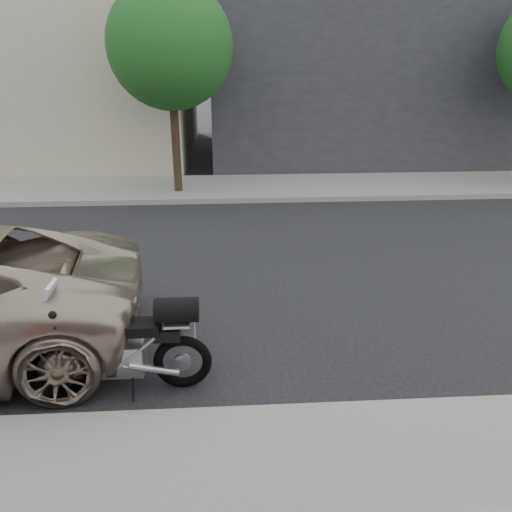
{
  "coord_description": "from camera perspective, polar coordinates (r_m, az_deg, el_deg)",
  "views": [
    {
      "loc": [
        0.6,
        8.7,
        3.92
      ],
      "look_at": [
        0.13,
        1.24,
        0.9
      ],
      "focal_mm": 35.0,
      "sensor_mm": 36.0,
      "label": 1
    }
  ],
  "objects": [
    {
      "name": "motorcycle",
      "position": [
        6.39,
        -14.49,
        -9.6
      ],
      "size": [
        2.36,
        0.77,
        1.5
      ],
      "rotation": [
        0.0,
        0.0,
        0.01
      ],
      "color": "black",
      "rests_on": "ground"
    },
    {
      "name": "far_building_cream",
      "position": [
        23.73,
        -26.02,
        20.15
      ],
      "size": [
        14.0,
        11.0,
        8.0
      ],
      "color": "#AFA98C",
      "rests_on": "ground"
    },
    {
      "name": "far_sidewalk",
      "position": [
        15.69,
        -1.3,
        7.81
      ],
      "size": [
        44.0,
        3.0,
        0.15
      ],
      "primitive_type": "cube",
      "color": "gray",
      "rests_on": "ground"
    },
    {
      "name": "ground",
      "position": [
        9.56,
        0.32,
        -2.2
      ],
      "size": [
        120.0,
        120.0,
        0.0
      ],
      "primitive_type": "plane",
      "color": "black",
      "rests_on": "ground"
    },
    {
      "name": "street_tree_mid",
      "position": [
        14.77,
        -9.79,
        22.57
      ],
      "size": [
        3.4,
        3.4,
        5.7
      ],
      "color": "#352418",
      "rests_on": "far_sidewalk"
    },
    {
      "name": "far_building_dark",
      "position": [
        23.46,
        16.33,
        20.16
      ],
      "size": [
        16.0,
        11.0,
        7.0
      ],
      "color": "#28282D",
      "rests_on": "ground"
    }
  ]
}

